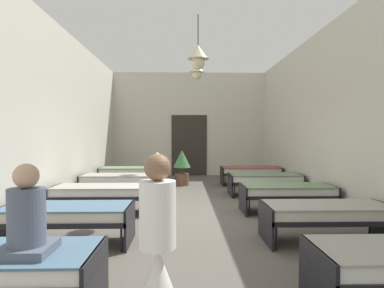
{
  "coord_description": "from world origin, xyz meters",
  "views": [
    {
      "loc": [
        -0.22,
        -6.79,
        1.63
      ],
      "look_at": [
        0.0,
        1.76,
        1.38
      ],
      "focal_mm": 30.75,
      "sensor_mm": 36.0,
      "label": 1
    }
  ],
  "objects_px": {
    "bed_right_row_3": "(265,179)",
    "nurse_near_aisle": "(158,268)",
    "bed_right_row_2": "(287,191)",
    "potted_plant": "(182,165)",
    "bed_left_row_1": "(67,215)",
    "bed_left_row_2": "(100,192)",
    "bed_left_row_4": "(130,171)",
    "patient_seated_primary": "(27,221)",
    "bed_left_row_3": "(118,180)",
    "bed_right_row_4": "(250,171)",
    "bed_right_row_1": "(327,213)"
  },
  "relations": [
    {
      "from": "bed_right_row_2",
      "to": "bed_left_row_3",
      "type": "height_order",
      "value": "same"
    },
    {
      "from": "bed_left_row_4",
      "to": "bed_left_row_1",
      "type": "bearing_deg",
      "value": -90.0
    },
    {
      "from": "bed_left_row_1",
      "to": "potted_plant",
      "type": "xyz_separation_m",
      "value": [
        1.68,
        5.61,
        0.22
      ]
    },
    {
      "from": "bed_right_row_4",
      "to": "patient_seated_primary",
      "type": "height_order",
      "value": "patient_seated_primary"
    },
    {
      "from": "bed_left_row_4",
      "to": "patient_seated_primary",
      "type": "distance_m",
      "value": 7.7
    },
    {
      "from": "bed_left_row_2",
      "to": "bed_left_row_3",
      "type": "xyz_separation_m",
      "value": [
        0.0,
        1.9,
        0.0
      ]
    },
    {
      "from": "bed_left_row_2",
      "to": "nurse_near_aisle",
      "type": "height_order",
      "value": "nurse_near_aisle"
    },
    {
      "from": "bed_right_row_4",
      "to": "nurse_near_aisle",
      "type": "distance_m",
      "value": 8.27
    },
    {
      "from": "bed_right_row_2",
      "to": "bed_left_row_1",
      "type": "bearing_deg",
      "value": -154.04
    },
    {
      "from": "bed_right_row_2",
      "to": "patient_seated_primary",
      "type": "relative_size",
      "value": 2.37
    },
    {
      "from": "bed_left_row_2",
      "to": "bed_left_row_3",
      "type": "bearing_deg",
      "value": 90.0
    },
    {
      "from": "patient_seated_primary",
      "to": "bed_left_row_4",
      "type": "bearing_deg",
      "value": 92.61
    },
    {
      "from": "bed_left_row_1",
      "to": "bed_left_row_2",
      "type": "xyz_separation_m",
      "value": [
        0.0,
        1.9,
        0.0
      ]
    },
    {
      "from": "bed_left_row_1",
      "to": "patient_seated_primary",
      "type": "height_order",
      "value": "patient_seated_primary"
    },
    {
      "from": "bed_right_row_3",
      "to": "potted_plant",
      "type": "distance_m",
      "value": 2.88
    },
    {
      "from": "bed_right_row_2",
      "to": "bed_left_row_4",
      "type": "xyz_separation_m",
      "value": [
        -3.9,
        3.8,
        0.0
      ]
    },
    {
      "from": "potted_plant",
      "to": "patient_seated_primary",
      "type": "bearing_deg",
      "value": -99.92
    },
    {
      "from": "bed_right_row_3",
      "to": "patient_seated_primary",
      "type": "distance_m",
      "value": 6.8
    },
    {
      "from": "bed_right_row_1",
      "to": "patient_seated_primary",
      "type": "distance_m",
      "value": 4.09
    },
    {
      "from": "bed_right_row_1",
      "to": "bed_left_row_3",
      "type": "distance_m",
      "value": 5.45
    },
    {
      "from": "bed_left_row_3",
      "to": "bed_right_row_3",
      "type": "height_order",
      "value": "same"
    },
    {
      "from": "bed_right_row_1",
      "to": "bed_left_row_4",
      "type": "distance_m",
      "value": 6.91
    },
    {
      "from": "bed_left_row_3",
      "to": "potted_plant",
      "type": "relative_size",
      "value": 1.68
    },
    {
      "from": "bed_right_row_1",
      "to": "bed_right_row_3",
      "type": "bearing_deg",
      "value": 90.0
    },
    {
      "from": "bed_right_row_1",
      "to": "bed_right_row_3",
      "type": "xyz_separation_m",
      "value": [
        0.0,
        3.8,
        0.0
      ]
    },
    {
      "from": "bed_left_row_1",
      "to": "potted_plant",
      "type": "bearing_deg",
      "value": 73.35
    },
    {
      "from": "bed_left_row_1",
      "to": "bed_right_row_2",
      "type": "height_order",
      "value": "same"
    },
    {
      "from": "bed_left_row_1",
      "to": "potted_plant",
      "type": "height_order",
      "value": "potted_plant"
    },
    {
      "from": "bed_right_row_1",
      "to": "bed_right_row_4",
      "type": "relative_size",
      "value": 1.0
    },
    {
      "from": "bed_left_row_3",
      "to": "bed_right_row_3",
      "type": "relative_size",
      "value": 1.0
    },
    {
      "from": "bed_left_row_1",
      "to": "bed_right_row_1",
      "type": "bearing_deg",
      "value": 0.0
    },
    {
      "from": "bed_left_row_2",
      "to": "bed_right_row_2",
      "type": "xyz_separation_m",
      "value": [
        3.9,
        0.0,
        0.0
      ]
    },
    {
      "from": "bed_right_row_2",
      "to": "potted_plant",
      "type": "height_order",
      "value": "potted_plant"
    },
    {
      "from": "patient_seated_primary",
      "to": "potted_plant",
      "type": "height_order",
      "value": "patient_seated_primary"
    },
    {
      "from": "bed_left_row_2",
      "to": "patient_seated_primary",
      "type": "bearing_deg",
      "value": -84.85
    },
    {
      "from": "bed_right_row_1",
      "to": "bed_right_row_2",
      "type": "distance_m",
      "value": 1.9
    },
    {
      "from": "bed_right_row_4",
      "to": "patient_seated_primary",
      "type": "xyz_separation_m",
      "value": [
        -3.55,
        -7.68,
        0.43
      ]
    },
    {
      "from": "bed_left_row_1",
      "to": "potted_plant",
      "type": "relative_size",
      "value": 1.68
    },
    {
      "from": "patient_seated_primary",
      "to": "potted_plant",
      "type": "relative_size",
      "value": 0.71
    },
    {
      "from": "bed_right_row_3",
      "to": "bed_left_row_4",
      "type": "relative_size",
      "value": 1.0
    },
    {
      "from": "bed_left_row_1",
      "to": "bed_right_row_3",
      "type": "relative_size",
      "value": 1.0
    },
    {
      "from": "bed_left_row_3",
      "to": "nurse_near_aisle",
      "type": "distance_m",
      "value": 6.21
    },
    {
      "from": "bed_right_row_2",
      "to": "potted_plant",
      "type": "distance_m",
      "value": 4.33
    },
    {
      "from": "bed_right_row_3",
      "to": "nurse_near_aisle",
      "type": "xyz_separation_m",
      "value": [
        -2.38,
        -6.02,
        0.09
      ]
    },
    {
      "from": "bed_left_row_1",
      "to": "bed_right_row_4",
      "type": "relative_size",
      "value": 1.0
    },
    {
      "from": "potted_plant",
      "to": "bed_right_row_2",
      "type": "bearing_deg",
      "value": -59.06
    },
    {
      "from": "bed_right_row_1",
      "to": "bed_left_row_2",
      "type": "bearing_deg",
      "value": 154.04
    },
    {
      "from": "bed_right_row_3",
      "to": "bed_right_row_4",
      "type": "bearing_deg",
      "value": 90.0
    },
    {
      "from": "bed_right_row_3",
      "to": "nurse_near_aisle",
      "type": "relative_size",
      "value": 1.28
    },
    {
      "from": "bed_left_row_3",
      "to": "bed_left_row_1",
      "type": "bearing_deg",
      "value": -90.0
    }
  ]
}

